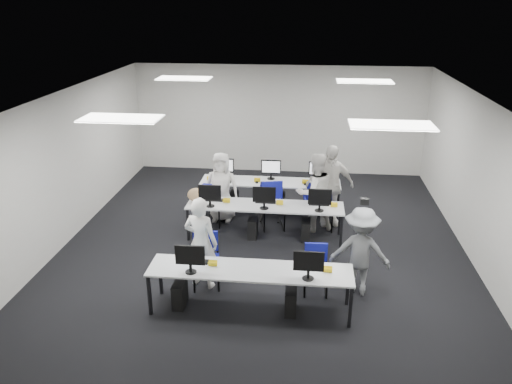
# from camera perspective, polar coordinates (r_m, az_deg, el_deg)

# --- Properties ---
(room) EXTENTS (9.00, 9.02, 3.00)m
(room) POSITION_cam_1_polar(r_m,az_deg,el_deg) (9.72, 0.95, 2.23)
(room) COLOR black
(room) RESTS_ON ground
(ceiling_panels) EXTENTS (5.20, 4.60, 0.02)m
(ceiling_panels) POSITION_cam_1_polar(r_m,az_deg,el_deg) (9.34, 1.01, 10.87)
(ceiling_panels) COLOR white
(ceiling_panels) RESTS_ON room
(desk_front) EXTENTS (3.20, 0.70, 0.73)m
(desk_front) POSITION_cam_1_polar(r_m,az_deg,el_deg) (7.89, -0.67, -9.16)
(desk_front) COLOR #BABCBF
(desk_front) RESTS_ON ground
(desk_mid) EXTENTS (3.20, 0.70, 0.73)m
(desk_mid) POSITION_cam_1_polar(r_m,az_deg,el_deg) (10.20, 1.02, -1.75)
(desk_mid) COLOR #BABCBF
(desk_mid) RESTS_ON ground
(desk_back) EXTENTS (3.20, 0.70, 0.73)m
(desk_back) POSITION_cam_1_polar(r_m,az_deg,el_deg) (11.50, 1.64, 0.98)
(desk_back) COLOR #BABCBF
(desk_back) RESTS_ON ground
(equipment_front) EXTENTS (2.51, 0.41, 1.19)m
(equipment_front) POSITION_cam_1_polar(r_m,az_deg,el_deg) (8.06, -2.06, -11.12)
(equipment_front) COLOR #0C5CA3
(equipment_front) RESTS_ON desk_front
(equipment_mid) EXTENTS (2.91, 0.41, 1.19)m
(equipment_mid) POSITION_cam_1_polar(r_m,az_deg,el_deg) (10.33, -0.06, -3.39)
(equipment_mid) COLOR white
(equipment_mid) RESTS_ON desk_mid
(equipment_back) EXTENTS (2.91, 0.41, 1.19)m
(equipment_back) POSITION_cam_1_polar(r_m,az_deg,el_deg) (11.62, 2.57, -0.52)
(equipment_back) COLOR white
(equipment_back) RESTS_ON desk_back
(chair_0) EXTENTS (0.54, 0.57, 0.93)m
(chair_0) POSITION_cam_1_polar(r_m,az_deg,el_deg) (8.77, -5.70, -8.81)
(chair_0) COLOR navy
(chair_0) RESTS_ON ground
(chair_1) EXTENTS (0.42, 0.45, 0.83)m
(chair_1) POSITION_cam_1_polar(r_m,az_deg,el_deg) (8.62, 6.80, -9.69)
(chair_1) COLOR navy
(chair_1) RESTS_ON ground
(chair_2) EXTENTS (0.46, 0.50, 0.87)m
(chair_2) POSITION_cam_1_polar(r_m,az_deg,el_deg) (11.00, -5.14, -2.37)
(chair_2) COLOR navy
(chair_2) RESTS_ON ground
(chair_3) EXTENTS (0.57, 0.61, 0.98)m
(chair_3) POSITION_cam_1_polar(r_m,az_deg,el_deg) (10.83, 1.95, -2.49)
(chair_3) COLOR navy
(chair_3) RESTS_ON ground
(chair_4) EXTENTS (0.46, 0.50, 0.90)m
(chair_4) POSITION_cam_1_polar(r_m,az_deg,el_deg) (10.86, 7.54, -2.75)
(chair_4) COLOR navy
(chair_4) RESTS_ON ground
(chair_5) EXTENTS (0.54, 0.56, 0.88)m
(chair_5) POSITION_cam_1_polar(r_m,az_deg,el_deg) (11.29, -4.56, -1.69)
(chair_5) COLOR navy
(chair_5) RESTS_ON ground
(chair_6) EXTENTS (0.45, 0.49, 0.89)m
(chair_6) POSITION_cam_1_polar(r_m,az_deg,el_deg) (11.23, 1.66, -1.73)
(chair_6) COLOR navy
(chair_6) RESTS_ON ground
(chair_7) EXTENTS (0.55, 0.59, 0.98)m
(chair_7) POSITION_cam_1_polar(r_m,az_deg,el_deg) (11.19, 6.75, -1.81)
(chair_7) COLOR navy
(chair_7) RESTS_ON ground
(handbag) EXTENTS (0.40, 0.32, 0.28)m
(handbag) POSITION_cam_1_polar(r_m,az_deg,el_deg) (10.41, -6.91, -0.29)
(handbag) COLOR tan
(handbag) RESTS_ON desk_mid
(student_0) EXTENTS (0.68, 0.53, 1.64)m
(student_0) POSITION_cam_1_polar(r_m,az_deg,el_deg) (8.52, -6.30, -5.77)
(student_0) COLOR white
(student_0) RESTS_ON ground
(student_1) EXTENTS (1.02, 0.92, 1.71)m
(student_1) POSITION_cam_1_polar(r_m,az_deg,el_deg) (10.58, 6.73, -0.03)
(student_1) COLOR white
(student_1) RESTS_ON ground
(student_2) EXTENTS (0.79, 0.53, 1.57)m
(student_2) POSITION_cam_1_polar(r_m,az_deg,el_deg) (11.02, -3.96, 0.57)
(student_2) COLOR white
(student_2) RESTS_ON ground
(student_3) EXTENTS (1.12, 0.66, 1.80)m
(student_3) POSITION_cam_1_polar(r_m,az_deg,el_deg) (10.87, 8.40, 0.75)
(student_3) COLOR white
(student_3) RESTS_ON ground
(photographer) EXTENTS (1.07, 0.70, 1.55)m
(photographer) POSITION_cam_1_polar(r_m,az_deg,el_deg) (8.47, 11.84, -6.66)
(photographer) COLOR slate
(photographer) RESTS_ON ground
(dslr_camera) EXTENTS (0.16, 0.20, 0.10)m
(dslr_camera) POSITION_cam_1_polar(r_m,az_deg,el_deg) (8.28, 12.32, -1.04)
(dslr_camera) COLOR black
(dslr_camera) RESTS_ON photographer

